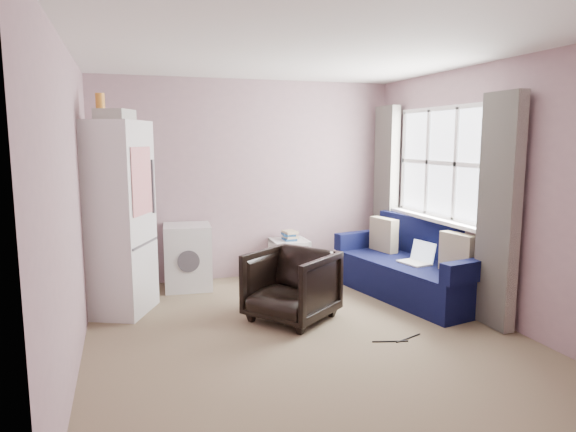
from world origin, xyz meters
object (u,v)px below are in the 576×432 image
Objects in this scene: fridge at (112,217)px; sofa at (417,269)px; side_table at (289,256)px; armchair at (291,282)px; washing_machine at (188,255)px.

sofa is at bearing 16.44° from fridge.
side_table is 1.63m from sofa.
armchair reaches higher than side_table.
side_table is (1.29, 0.06, -0.11)m from washing_machine.
armchair is 0.99× the size of washing_machine.
side_table is 0.30× the size of sofa.
side_table is at bearing 125.53° from armchair.
washing_machine is at bearing 144.63° from sofa.
sofa is at bearing -19.28° from washing_machine.
washing_machine is (0.81, 0.65, -0.59)m from fridge.
fridge is (-1.65, 0.77, 0.61)m from armchair.
fridge is 3.61× the size of side_table.
sofa is (1.15, -1.16, 0.02)m from side_table.
washing_machine reaches higher than side_table.
fridge reaches higher than washing_machine.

